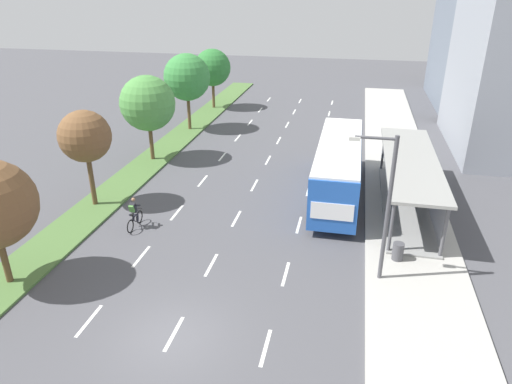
% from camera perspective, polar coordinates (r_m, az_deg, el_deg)
% --- Properties ---
extents(ground_plane, '(140.00, 140.00, 0.00)m').
position_cam_1_polar(ground_plane, '(18.37, -10.22, -17.07)').
color(ground_plane, '#4C4C51').
extents(median_strip, '(2.60, 52.00, 0.12)m').
position_cam_1_polar(median_strip, '(37.48, -10.90, 5.28)').
color(median_strip, '#4C7038').
rests_on(median_strip, ground).
extents(sidewalk_right, '(4.50, 52.00, 0.15)m').
position_cam_1_polar(sidewalk_right, '(34.86, 16.87, 3.21)').
color(sidewalk_right, '#ADAAA3').
rests_on(sidewalk_right, ground).
extents(lane_divider_left, '(0.14, 44.63, 0.01)m').
position_cam_1_polar(lane_divider_left, '(33.11, -5.26, 2.95)').
color(lane_divider_left, white).
rests_on(lane_divider_left, ground).
extents(lane_divider_center, '(0.14, 44.63, 0.01)m').
position_cam_1_polar(lane_divider_center, '(32.29, 0.70, 2.48)').
color(lane_divider_center, white).
rests_on(lane_divider_center, ground).
extents(lane_divider_right, '(0.14, 44.63, 0.01)m').
position_cam_1_polar(lane_divider_right, '(31.84, 6.89, 1.98)').
color(lane_divider_right, white).
rests_on(lane_divider_right, ground).
extents(bus_shelter, '(2.90, 11.87, 2.86)m').
position_cam_1_polar(bus_shelter, '(27.86, 18.72, 1.60)').
color(bus_shelter, gray).
rests_on(bus_shelter, sidewalk_right).
extents(bus, '(2.54, 11.29, 3.37)m').
position_cam_1_polar(bus, '(28.35, 10.03, 3.39)').
color(bus, '#2356B2').
rests_on(bus, ground).
extents(cyclist, '(0.46, 1.82, 1.71)m').
position_cam_1_polar(cyclist, '(25.51, -14.67, -2.66)').
color(cyclist, black).
rests_on(cyclist, ground).
extents(median_tree_second, '(2.90, 2.90, 5.57)m').
position_cam_1_polar(median_tree_second, '(27.54, -20.18, 6.36)').
color(median_tree_second, brown).
rests_on(median_tree_second, median_strip).
extents(median_tree_third, '(3.88, 3.88, 6.06)m').
position_cam_1_polar(median_tree_third, '(34.07, -13.10, 10.49)').
color(median_tree_third, brown).
rests_on(median_tree_third, median_strip).
extents(median_tree_fourth, '(3.94, 3.94, 6.47)m').
position_cam_1_polar(median_tree_fourth, '(41.02, -8.44, 13.69)').
color(median_tree_fourth, brown).
rests_on(median_tree_fourth, median_strip).
extents(median_tree_fifth, '(3.64, 3.64, 5.85)m').
position_cam_1_polar(median_tree_fifth, '(48.45, -5.35, 14.89)').
color(median_tree_fifth, brown).
rests_on(median_tree_fifth, median_strip).
extents(streetlight, '(1.91, 0.24, 6.50)m').
position_cam_1_polar(streetlight, '(19.73, 15.44, -0.97)').
color(streetlight, '#4C4C51').
rests_on(streetlight, sidewalk_right).
extents(trash_bin, '(0.52, 0.52, 0.85)m').
position_cam_1_polar(trash_bin, '(22.84, 16.95, -6.95)').
color(trash_bin, '#4C4C51').
rests_on(trash_bin, sidewalk_right).
extents(building_mid_right, '(8.50, 13.94, 14.25)m').
position_cam_1_polar(building_mid_right, '(55.33, 26.15, 16.95)').
color(building_mid_right, slate).
rests_on(building_mid_right, ground).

